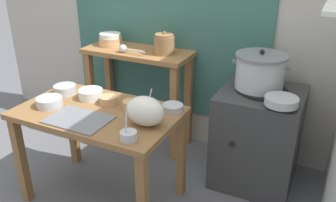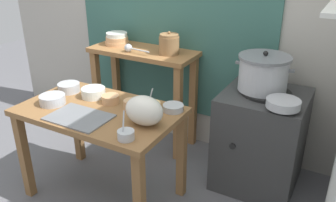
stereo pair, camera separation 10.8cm
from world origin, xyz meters
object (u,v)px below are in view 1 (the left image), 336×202
prep_table (99,125)px  prep_bowl_3 (91,94)px  prep_bowl_6 (130,105)px  prep_bowl_1 (128,135)px  clay_pot (164,44)px  plastic_bag (145,111)px  bowl_stack_enamel (111,40)px  prep_bowl_7 (109,100)px  prep_bowl_2 (50,102)px  steamer_pot (260,71)px  wide_pan (281,101)px  prep_bowl_0 (173,107)px  stove_block (257,137)px  back_shelf_table (138,74)px  prep_bowl_4 (65,89)px  serving_tray (79,119)px  ladle (124,49)px  prep_bowl_5 (151,106)px

prep_table → prep_bowl_3: prep_bowl_3 is taller
prep_bowl_3 → prep_bowl_6: prep_bowl_3 is taller
prep_bowl_1 → clay_pot: bearing=106.0°
prep_bowl_1 → plastic_bag: bearing=91.2°
bowl_stack_enamel → prep_bowl_1: (0.87, -1.12, -0.20)m
prep_bowl_7 → plastic_bag: bearing=-22.3°
prep_bowl_7 → bowl_stack_enamel: bearing=122.7°
plastic_bag → prep_bowl_2: bearing=-175.7°
steamer_pot → wide_pan: (0.20, -0.23, -0.10)m
prep_bowl_7 → prep_bowl_0: bearing=12.6°
clay_pot → prep_bowl_1: bearing=-74.0°
prep_bowl_0 → prep_bowl_3: 0.63m
prep_bowl_1 → prep_bowl_2: size_ratio=0.95×
stove_block → prep_bowl_3: size_ratio=4.47×
prep_bowl_0 → prep_bowl_7: 0.46m
back_shelf_table → wide_pan: (1.30, -0.34, 0.13)m
prep_bowl_2 → prep_bowl_4: same height
prep_bowl_3 → stove_block: bearing=27.1°
serving_tray → plastic_bag: 0.45m
stove_block → prep_bowl_3: (-1.12, -0.57, 0.37)m
bowl_stack_enamel → ladle: size_ratio=0.84×
prep_bowl_4 → prep_bowl_6: 0.59m
prep_bowl_4 → wide_pan: bearing=13.7°
prep_table → bowl_stack_enamel: (-0.47, 0.87, 0.34)m
stove_block → prep_bowl_7: size_ratio=6.27×
prep_table → bowl_stack_enamel: 1.05m
steamer_pot → clay_pot: clay_pot is taller
wide_pan → prep_bowl_0: size_ratio=1.57×
bowl_stack_enamel → wide_pan: bowl_stack_enamel is taller
prep_bowl_2 → back_shelf_table: bearing=80.4°
bowl_stack_enamel → prep_bowl_6: (0.67, -0.76, -0.20)m
serving_tray → prep_bowl_4: bearing=140.6°
stove_block → prep_bowl_0: bearing=-135.2°
plastic_bag → prep_bowl_0: 0.28m
plastic_bag → prep_bowl_1: 0.22m
prep_bowl_5 → prep_bowl_1: bearing=-79.2°
prep_bowl_2 → prep_bowl_3: (0.17, 0.24, 0.00)m
steamer_pot → prep_bowl_2: 1.51m
back_shelf_table → plastic_bag: size_ratio=3.80×
plastic_bag → prep_bowl_7: 0.42m
prep_bowl_1 → prep_bowl_5: 0.42m
prep_bowl_0 → steamer_pot: bearing=48.3°
steamer_pot → prep_bowl_4: (-1.31, -0.60, -0.15)m
clay_pot → wide_pan: size_ratio=0.87×
ladle → prep_bowl_3: (0.08, -0.58, -0.18)m
bowl_stack_enamel → serving_tray: (0.45, -1.04, -0.23)m
steamer_pot → back_shelf_table: bearing=174.2°
steamer_pot → clay_pot: size_ratio=2.17×
prep_bowl_3 → prep_bowl_4: size_ratio=1.05×
prep_bowl_5 → prep_bowl_7: (-0.31, -0.05, 0.00)m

